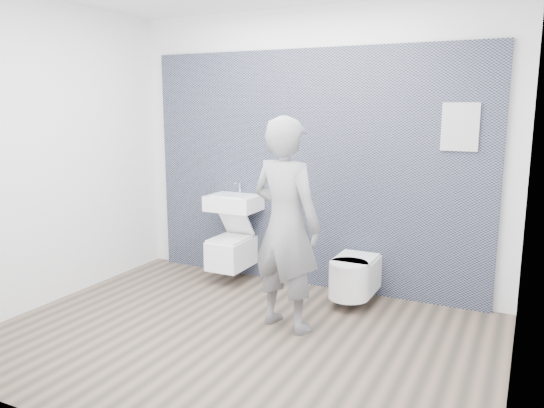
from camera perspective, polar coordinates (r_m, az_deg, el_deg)
The scene contains 8 objects.
ground at distance 4.44m, azimuth -3.55°, elevation -14.10°, with size 4.00×4.00×0.00m, color brown.
room_shell at distance 4.04m, azimuth -3.84°, elevation 8.93°, with size 4.00×4.00×4.00m.
tile_wall at distance 5.67m, azimuth 3.95°, elevation -8.50°, with size 3.60×0.06×2.40m, color black.
washbasin at distance 5.59m, azimuth -4.15°, elevation 0.17°, with size 0.53×0.40×0.40m.
toilet_square at distance 5.66m, azimuth -4.38°, elevation -5.04°, with size 0.36×0.52×0.64m.
toilet_rounded at distance 5.08m, azimuth 8.71°, elevation -7.71°, with size 0.38×0.64×0.34m.
info_placard at distance 5.29m, azimuth 18.45°, elevation -10.50°, with size 0.32×0.03×0.42m, color white.
visitor at distance 4.35m, azimuth 1.50°, elevation -2.27°, with size 0.65×0.42×1.77m, color gray.
Camera 1 is at (2.03, -3.49, 1.86)m, focal length 35.00 mm.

